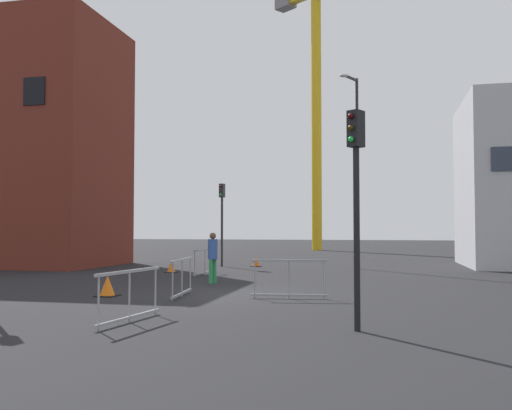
# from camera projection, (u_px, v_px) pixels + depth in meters

# --- Properties ---
(ground) EXTENTS (160.00, 160.00, 0.00)m
(ground) POSITION_uv_depth(u_px,v_px,m) (216.00, 294.00, 16.46)
(ground) COLOR black
(brick_building) EXTENTS (9.83, 6.62, 12.65)m
(brick_building) POSITION_uv_depth(u_px,v_px,m) (22.00, 146.00, 29.71)
(brick_building) COLOR maroon
(brick_building) RESTS_ON ground
(construction_crane) EXTENTS (11.16, 8.43, 24.15)m
(construction_crane) POSITION_uv_depth(u_px,v_px,m) (317.00, 80.00, 50.58)
(construction_crane) COLOR gold
(construction_crane) RESTS_ON ground
(streetlamp_tall) EXTENTS (0.83, 1.32, 9.20)m
(streetlamp_tall) POSITION_uv_depth(u_px,v_px,m) (356.00, 160.00, 26.90)
(streetlamp_tall) COLOR #232326
(streetlamp_tall) RESTS_ON ground
(traffic_light_crosswalk) EXTENTS (0.27, 0.38, 4.23)m
(traffic_light_crosswalk) POSITION_uv_depth(u_px,v_px,m) (222.00, 211.00, 28.66)
(traffic_light_crosswalk) COLOR #2D2D30
(traffic_light_crosswalk) RESTS_ON ground
(traffic_light_island) EXTENTS (0.35, 0.39, 4.19)m
(traffic_light_island) POSITION_uv_depth(u_px,v_px,m) (356.00, 183.00, 10.68)
(traffic_light_island) COLOR black
(traffic_light_island) RESTS_ON ground
(pedestrian_walking) EXTENTS (0.34, 0.34, 1.79)m
(pedestrian_walking) POSITION_uv_depth(u_px,v_px,m) (213.00, 254.00, 19.81)
(pedestrian_walking) COLOR #2D844C
(pedestrian_walking) RESTS_ON ground
(safety_barrier_front) EXTENTS (0.36, 2.33, 1.08)m
(safety_barrier_front) POSITION_uv_depth(u_px,v_px,m) (129.00, 295.00, 11.56)
(safety_barrier_front) COLOR #9EA0A5
(safety_barrier_front) RESTS_ON ground
(safety_barrier_rear) EXTENTS (2.09, 0.33, 1.08)m
(safety_barrier_rear) POSITION_uv_depth(u_px,v_px,m) (289.00, 278.00, 15.44)
(safety_barrier_rear) COLOR gray
(safety_barrier_rear) RESTS_ON ground
(safety_barrier_left_run) EXTENTS (0.31, 2.31, 1.08)m
(safety_barrier_left_run) POSITION_uv_depth(u_px,v_px,m) (182.00, 277.00, 15.88)
(safety_barrier_left_run) COLOR gray
(safety_barrier_left_run) RESTS_ON ground
(safety_barrier_right_run) EXTENTS (0.26, 2.34, 1.08)m
(safety_barrier_right_run) POSITION_uv_depth(u_px,v_px,m) (205.00, 261.00, 23.32)
(safety_barrier_right_run) COLOR gray
(safety_barrier_right_run) RESTS_ON ground
(traffic_cone_on_verge) EXTENTS (0.50, 0.50, 0.51)m
(traffic_cone_on_verge) POSITION_uv_depth(u_px,v_px,m) (256.00, 262.00, 28.48)
(traffic_cone_on_verge) COLOR black
(traffic_cone_on_verge) RESTS_ON ground
(traffic_cone_striped) EXTENTS (0.59, 0.59, 0.60)m
(traffic_cone_striped) POSITION_uv_depth(u_px,v_px,m) (107.00, 287.00, 16.02)
(traffic_cone_striped) COLOR black
(traffic_cone_striped) RESTS_ON ground
(traffic_cone_by_barrier) EXTENTS (0.51, 0.51, 0.52)m
(traffic_cone_by_barrier) POSITION_uv_depth(u_px,v_px,m) (171.00, 267.00, 24.69)
(traffic_cone_by_barrier) COLOR black
(traffic_cone_by_barrier) RESTS_ON ground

